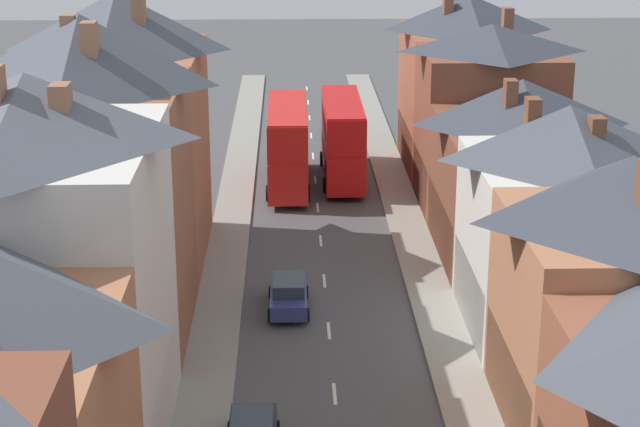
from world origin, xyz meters
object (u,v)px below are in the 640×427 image
double_decker_bus_mid_street (287,145)px  car_near_silver (335,126)px  car_parked_left_a (289,294)px  double_decker_bus_lead (342,138)px

double_decker_bus_mid_street → car_near_silver: (3.61, 13.28, -2.02)m
double_decker_bus_mid_street → car_near_silver: 13.91m
car_near_silver → car_parked_left_a: 33.52m
double_decker_bus_lead → double_decker_bus_mid_street: (-3.60, -1.66, 0.00)m
double_decker_bus_mid_street → car_near_silver: size_ratio=2.76×
car_near_silver → car_parked_left_a: car_parked_left_a is taller
double_decker_bus_lead → double_decker_bus_mid_street: 3.96m
car_near_silver → double_decker_bus_lead: bearing=-90.0°
double_decker_bus_mid_street → car_near_silver: bearing=74.8°
double_decker_bus_lead → car_parked_left_a: (-3.59, -21.70, -1.99)m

